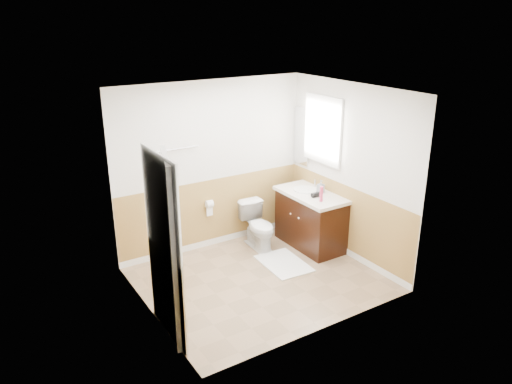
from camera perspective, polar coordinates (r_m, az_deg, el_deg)
floor at (r=6.68m, az=0.42°, el=-10.11°), size 3.00×3.00×0.00m
ceiling at (r=5.84m, az=0.49°, el=11.64°), size 3.00×3.00×0.00m
wall_back at (r=7.22m, az=-5.13°, el=3.01°), size 3.00×0.00×3.00m
wall_front at (r=5.18m, az=8.26°, el=-4.12°), size 3.00×0.00×3.00m
wall_left at (r=5.54m, az=-12.75°, el=-2.79°), size 0.00×3.00×3.00m
wall_right at (r=7.03m, az=10.82°, el=2.26°), size 0.00×3.00×3.00m
wainscot_back at (r=7.46m, az=-4.91°, el=-2.53°), size 3.00×0.00×3.00m
wainscot_front at (r=5.53m, az=7.79°, el=-11.19°), size 3.00×0.00×3.00m
wainscot_left at (r=5.86m, az=-12.08°, el=-9.54°), size 0.00×2.60×2.60m
wainscot_right at (r=7.28m, az=10.37°, el=-3.39°), size 0.00×2.60×2.60m
toilet at (r=7.40m, az=0.31°, el=-3.97°), size 0.42×0.69×0.69m
bath_mat at (r=7.05m, az=3.24°, el=-8.30°), size 0.60×0.83×0.02m
vanity_cabinet at (r=7.47m, az=6.35°, el=-3.37°), size 0.55×1.10×0.80m
vanity_knob_left at (r=7.17m, az=5.01°, el=-3.05°), size 0.03×0.03×0.03m
vanity_knob_right at (r=7.32m, az=4.06°, el=-2.54°), size 0.03×0.03×0.03m
countertop at (r=7.31m, az=6.41°, el=-0.33°), size 0.60×1.15×0.05m
sink_basin at (r=7.41m, az=5.77°, el=0.28°), size 0.36×0.36×0.02m
faucet at (r=7.50m, az=6.87°, el=0.96°), size 0.02×0.02×0.14m
lotion_bottle at (r=6.97m, az=7.60°, el=-0.24°), size 0.05×0.05×0.22m
soap_dispenser at (r=7.31m, az=7.53°, el=0.64°), size 0.09×0.09×0.20m
hair_dryer_body at (r=7.15m, az=6.97°, el=-0.31°), size 0.14×0.07×0.07m
hair_dryer_handle at (r=7.17m, az=6.60°, el=-0.50°), size 0.03×0.03×0.07m
mirror_panel at (r=7.74m, az=5.30°, el=6.47°), size 0.02×0.35×0.90m
window_frame at (r=7.30m, az=7.76°, el=7.17°), size 0.04×0.80×1.00m
window_glass at (r=7.31m, az=7.86°, el=7.18°), size 0.01×0.70×0.90m
door at (r=5.27m, az=-9.84°, el=-6.51°), size 0.29×0.78×2.04m
door_frame at (r=5.25m, az=-10.61°, el=-6.59°), size 0.02×0.92×2.10m
door_knob at (r=5.60m, az=-10.55°, el=-5.71°), size 0.06×0.06×0.06m
towel_bar at (r=6.85m, az=-9.12°, el=4.96°), size 0.62×0.02×0.02m
tp_holder_bar at (r=7.29m, az=-5.44°, el=-1.39°), size 0.14×0.02×0.02m
tp_roll at (r=7.29m, az=-5.44°, el=-1.39°), size 0.10×0.11×0.11m
tp_sheet at (r=7.33m, az=-5.41°, el=-2.19°), size 0.10×0.01×0.16m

